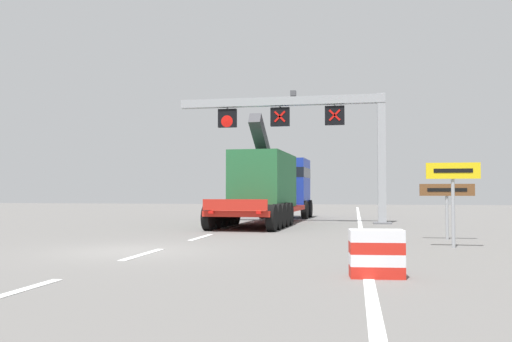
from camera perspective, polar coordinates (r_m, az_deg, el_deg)
The scene contains 8 objects.
ground at distance 15.03m, azimuth -13.06°, elevation -8.35°, with size 112.00×112.00×0.00m, color slate.
lane_markings at distance 34.56m, azimuth 1.58°, elevation -4.92°, with size 0.20×55.40×0.01m.
edge_line_right at distance 25.75m, azimuth 11.09°, elevation -5.79°, with size 0.20×63.00×0.01m, color silver.
overhead_lane_gantry at distance 28.09m, azimuth 5.59°, elevation 5.35°, with size 11.08×0.90×6.93m.
heavy_haul_truck_red at distance 29.18m, azimuth 1.91°, elevation -1.51°, with size 3.52×14.15×5.30m.
exit_sign_yellow at distance 16.39m, azimuth 20.33°, elevation -1.23°, with size 1.50×0.15×2.46m.
tourist_info_sign_brown at distance 19.13m, azimuth 19.75°, elevation -2.56°, with size 1.78×0.15×1.88m.
crash_barrier_striped at distance 10.39m, azimuth 12.76°, elevation -8.61°, with size 1.04×0.59×0.90m.
Camera 1 is at (5.96, -13.70, 1.61)m, focal length 37.40 mm.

